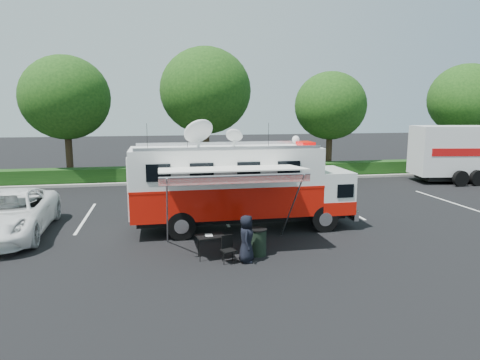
% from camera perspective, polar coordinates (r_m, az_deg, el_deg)
% --- Properties ---
extents(ground_plane, '(120.00, 120.00, 0.00)m').
position_cam_1_polar(ground_plane, '(17.41, 0.31, -6.45)').
color(ground_plane, black).
rests_on(ground_plane, ground).
extents(back_border, '(60.00, 6.14, 8.87)m').
position_cam_1_polar(back_border, '(29.64, -2.34, 9.97)').
color(back_border, '#9E998E').
rests_on(back_border, ground_plane).
extents(stall_lines, '(24.12, 5.50, 0.01)m').
position_cam_1_polar(stall_lines, '(20.19, -2.73, -4.19)').
color(stall_lines, silver).
rests_on(stall_lines, ground_plane).
extents(command_truck, '(8.80, 2.42, 4.23)m').
position_cam_1_polar(command_truck, '(16.98, 0.06, -0.59)').
color(command_truck, black).
rests_on(command_truck, ground_plane).
extents(awning, '(4.80, 2.49, 2.90)m').
position_cam_1_polar(awning, '(14.25, -1.15, 1.14)').
color(awning, silver).
rests_on(awning, ground_plane).
extents(white_suv, '(3.00, 6.20, 1.70)m').
position_cam_1_polar(white_suv, '(18.60, -28.35, -6.58)').
color(white_suv, white).
rests_on(white_suv, ground_plane).
extents(person, '(0.64, 0.83, 1.52)m').
position_cam_1_polar(person, '(13.79, 0.85, -10.84)').
color(person, black).
rests_on(person, ground_plane).
extents(folding_table, '(1.00, 0.79, 0.77)m').
position_cam_1_polar(folding_table, '(13.88, -3.95, -7.58)').
color(folding_table, black).
rests_on(folding_table, ground_plane).
extents(folding_chair, '(0.52, 0.55, 0.85)m').
position_cam_1_polar(folding_chair, '(13.63, -1.66, -8.86)').
color(folding_chair, black).
rests_on(folding_chair, ground_plane).
extents(trash_bin, '(0.60, 0.60, 0.90)m').
position_cam_1_polar(trash_bin, '(14.25, 2.40, -8.22)').
color(trash_bin, black).
rests_on(trash_bin, ground_plane).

